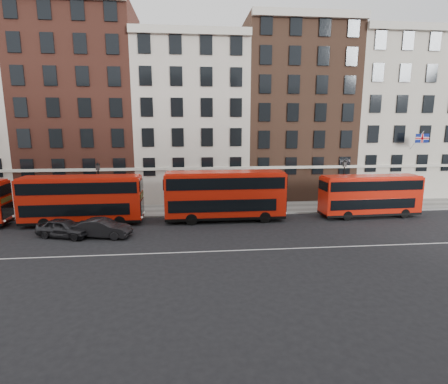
{
  "coord_description": "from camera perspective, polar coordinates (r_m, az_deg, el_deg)",
  "views": [
    {
      "loc": [
        -0.45,
        -25.95,
        9.07
      ],
      "look_at": [
        2.68,
        5.0,
        3.0
      ],
      "focal_mm": 28.0,
      "sensor_mm": 36.0,
      "label": 1
    }
  ],
  "objects": [
    {
      "name": "iron_railings",
      "position": [
        39.56,
        -4.98,
        -1.29
      ],
      "size": [
        6.6,
        0.06,
        1.0
      ],
      "primitive_type": null,
      "color": "black",
      "rests_on": "pavement"
    },
    {
      "name": "bus_c",
      "position": [
        32.88,
        0.09,
        -0.42
      ],
      "size": [
        11.28,
        2.79,
        4.73
      ],
      "rotation": [
        0.0,
        0.0,
        0.0
      ],
      "color": "red",
      "rests_on": "ground"
    },
    {
      "name": "bus_b",
      "position": [
        34.17,
        -22.21,
        -1.05
      ],
      "size": [
        10.67,
        2.7,
        4.47
      ],
      "rotation": [
        0.0,
        0.0,
        0.01
      ],
      "color": "red",
      "rests_on": "ground"
    },
    {
      "name": "lamp_post_right",
      "position": [
        38.6,
        18.92,
        1.51
      ],
      "size": [
        0.44,
        0.44,
        5.33
      ],
      "color": "black",
      "rests_on": "pavement"
    },
    {
      "name": "pavement",
      "position": [
        37.54,
        -4.92,
        -2.86
      ],
      "size": [
        80.0,
        5.0,
        0.15
      ],
      "primitive_type": "cube",
      "color": "slate",
      "rests_on": "ground"
    },
    {
      "name": "kerb",
      "position": [
        35.12,
        -4.85,
        -3.83
      ],
      "size": [
        80.0,
        0.3,
        0.16
      ],
      "primitive_type": "cube",
      "color": "gray",
      "rests_on": "ground"
    },
    {
      "name": "ground",
      "position": [
        27.49,
        -4.56,
        -8.26
      ],
      "size": [
        120.0,
        120.0,
        0.0
      ],
      "primitive_type": "plane",
      "color": "black",
      "rests_on": "ground"
    },
    {
      "name": "road_centre_line",
      "position": [
        25.61,
        -4.45,
        -9.72
      ],
      "size": [
        70.0,
        0.12,
        0.01
      ],
      "primitive_type": "cube",
      "color": "white",
      "rests_on": "ground"
    },
    {
      "name": "car_front",
      "position": [
        30.17,
        -19.25,
        -5.59
      ],
      "size": [
        4.82,
        2.55,
        1.51
      ],
      "primitive_type": "imported",
      "rotation": [
        0.0,
        0.0,
        1.35
      ],
      "color": "black",
      "rests_on": "ground"
    },
    {
      "name": "bus_d",
      "position": [
        37.25,
        22.7,
        -0.42
      ],
      "size": [
        9.94,
        2.8,
        4.14
      ],
      "rotation": [
        0.0,
        0.0,
        0.04
      ],
      "color": "red",
      "rests_on": "ground"
    },
    {
      "name": "car_rear",
      "position": [
        31.35,
        -24.64,
        -5.35
      ],
      "size": [
        4.82,
        3.12,
        1.53
      ],
      "primitive_type": "imported",
      "rotation": [
        0.0,
        0.0,
        1.25
      ],
      "color": "#242427",
      "rests_on": "ground"
    },
    {
      "name": "building_terrace",
      "position": [
        43.84,
        -5.71,
        12.52
      ],
      "size": [
        64.0,
        11.95,
        22.0
      ],
      "color": "beige",
      "rests_on": "ground"
    },
    {
      "name": "lamp_post_left",
      "position": [
        35.84,
        -19.71,
        0.77
      ],
      "size": [
        0.44,
        0.44,
        5.33
      ],
      "color": "black",
      "rests_on": "pavement"
    },
    {
      "name": "traffic_light",
      "position": [
        41.3,
        25.87,
        0.7
      ],
      "size": [
        0.25,
        0.45,
        3.27
      ],
      "color": "black",
      "rests_on": "pavement"
    }
  ]
}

